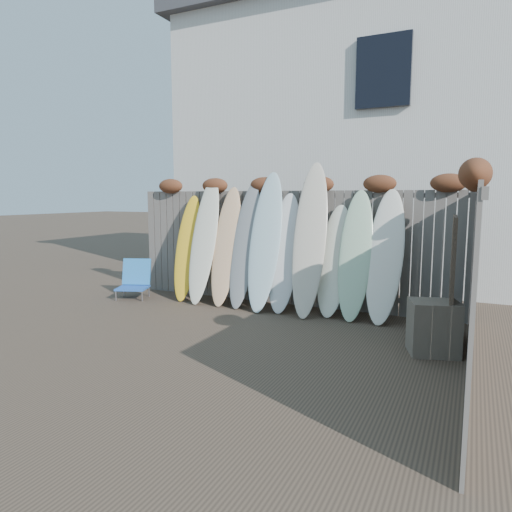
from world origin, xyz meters
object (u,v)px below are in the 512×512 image
at_px(lattice_panel, 452,282).
at_px(surfboard_0, 187,248).
at_px(wooden_crate, 434,328).
at_px(beach_chair, 135,280).

height_order(lattice_panel, surfboard_0, surfboard_0).
height_order(wooden_crate, surfboard_0, surfboard_0).
bearing_deg(lattice_panel, surfboard_0, 166.83).
bearing_deg(beach_chair, wooden_crate, -9.58).
bearing_deg(wooden_crate, lattice_panel, 68.41).
bearing_deg(wooden_crate, beach_chair, 170.42).
bearing_deg(lattice_panel, beach_chair, 172.01).
bearing_deg(surfboard_0, beach_chair, -166.74).
xyz_separation_m(beach_chair, wooden_crate, (5.37, -0.91, -0.01)).
xyz_separation_m(beach_chair, lattice_panel, (5.53, -0.50, 0.50)).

